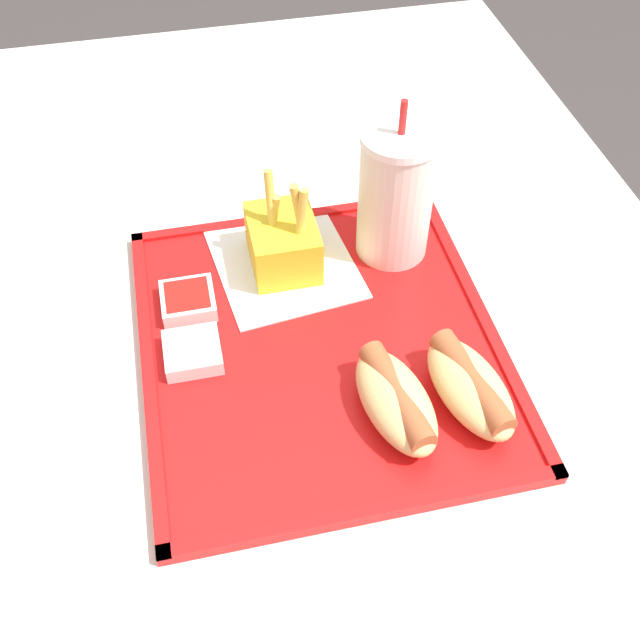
{
  "coord_description": "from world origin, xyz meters",
  "views": [
    {
      "loc": [
        0.45,
        -0.11,
        1.3
      ],
      "look_at": [
        -0.01,
        -0.01,
        0.77
      ],
      "focal_mm": 42.0,
      "sensor_mm": 36.0,
      "label": 1
    }
  ],
  "objects_px": {
    "fries_carton": "(283,242)",
    "sauce_cup_mayo": "(193,352)",
    "hot_dog_far": "(470,386)",
    "hot_dog_near": "(396,400)",
    "soda_cup": "(396,194)",
    "sauce_cup_ketchup": "(188,300)"
  },
  "relations": [
    {
      "from": "fries_carton",
      "to": "sauce_cup_mayo",
      "type": "height_order",
      "value": "fries_carton"
    },
    {
      "from": "hot_dog_far",
      "to": "fries_carton",
      "type": "relative_size",
      "value": 1.1
    },
    {
      "from": "hot_dog_far",
      "to": "fries_carton",
      "type": "distance_m",
      "value": 0.25
    },
    {
      "from": "hot_dog_near",
      "to": "sauce_cup_mayo",
      "type": "relative_size",
      "value": 2.37
    },
    {
      "from": "hot_dog_near",
      "to": "sauce_cup_mayo",
      "type": "distance_m",
      "value": 0.2
    },
    {
      "from": "hot_dog_far",
      "to": "fries_carton",
      "type": "xyz_separation_m",
      "value": [
        -0.21,
        -0.13,
        0.01
      ]
    },
    {
      "from": "hot_dog_far",
      "to": "sauce_cup_mayo",
      "type": "bearing_deg",
      "value": -113.64
    },
    {
      "from": "soda_cup",
      "to": "sauce_cup_ketchup",
      "type": "height_order",
      "value": "soda_cup"
    },
    {
      "from": "sauce_cup_mayo",
      "to": "sauce_cup_ketchup",
      "type": "bearing_deg",
      "value": 177.89
    },
    {
      "from": "soda_cup",
      "to": "sauce_cup_ketchup",
      "type": "bearing_deg",
      "value": -79.7
    },
    {
      "from": "soda_cup",
      "to": "sauce_cup_mayo",
      "type": "xyz_separation_m",
      "value": [
        0.11,
        -0.22,
        -0.06
      ]
    },
    {
      "from": "hot_dog_far",
      "to": "soda_cup",
      "type": "bearing_deg",
      "value": -177.0
    },
    {
      "from": "sauce_cup_mayo",
      "to": "fries_carton",
      "type": "bearing_deg",
      "value": 135.02
    },
    {
      "from": "fries_carton",
      "to": "sauce_cup_mayo",
      "type": "bearing_deg",
      "value": -44.98
    },
    {
      "from": "sauce_cup_mayo",
      "to": "sauce_cup_ketchup",
      "type": "relative_size",
      "value": 1.0
    },
    {
      "from": "sauce_cup_ketchup",
      "to": "hot_dog_far",
      "type": "bearing_deg",
      "value": 53.83
    },
    {
      "from": "hot_dog_near",
      "to": "hot_dog_far",
      "type": "bearing_deg",
      "value": 90.0
    },
    {
      "from": "sauce_cup_mayo",
      "to": "sauce_cup_ketchup",
      "type": "distance_m",
      "value": 0.07
    },
    {
      "from": "fries_carton",
      "to": "sauce_cup_ketchup",
      "type": "relative_size",
      "value": 2.16
    },
    {
      "from": "hot_dog_near",
      "to": "fries_carton",
      "type": "distance_m",
      "value": 0.22
    },
    {
      "from": "hot_dog_far",
      "to": "sauce_cup_mayo",
      "type": "height_order",
      "value": "hot_dog_far"
    },
    {
      "from": "soda_cup",
      "to": "sauce_cup_ketchup",
      "type": "xyz_separation_m",
      "value": [
        0.04,
        -0.22,
        -0.06
      ]
    }
  ]
}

